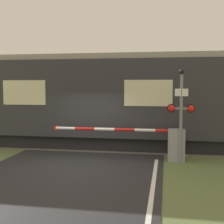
% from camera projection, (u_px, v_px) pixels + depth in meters
% --- Properties ---
extents(ground_plane, '(80.00, 80.00, 0.00)m').
position_uv_depth(ground_plane, '(80.00, 164.00, 10.91)').
color(ground_plane, '#5B6B3D').
extents(track_bed, '(36.00, 3.20, 0.13)m').
position_uv_depth(track_bed, '(100.00, 145.00, 14.28)').
color(track_bed, '#666056').
rests_on(track_bed, ground_plane).
extents(train, '(18.79, 3.16, 4.04)m').
position_uv_depth(train, '(150.00, 101.00, 13.72)').
color(train, black).
rests_on(train, ground_plane).
extents(crossing_barrier, '(4.95, 0.44, 1.20)m').
position_uv_depth(crossing_barrier, '(167.00, 142.00, 11.32)').
color(crossing_barrier, gray).
rests_on(crossing_barrier, ground_plane).
extents(signal_post, '(0.97, 0.26, 3.31)m').
position_uv_depth(signal_post, '(181.00, 110.00, 10.89)').
color(signal_post, gray).
rests_on(signal_post, ground_plane).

